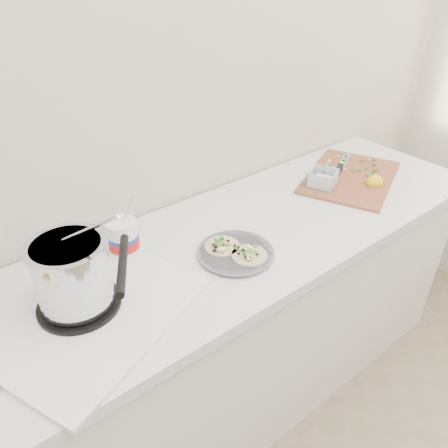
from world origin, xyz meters
TOP-DOWN VIEW (x-y plane):
  - counter at (0.00, 1.43)m, footprint 2.44×0.66m
  - stove at (-0.48, 1.40)m, footprint 0.73×0.71m
  - taco_plate at (0.03, 1.33)m, footprint 0.26×0.26m
  - tub at (-0.25, 1.57)m, footprint 0.10×0.10m
  - cutboard at (0.77, 1.45)m, footprint 0.60×0.52m

SIDE VIEW (x-z plane):
  - counter at x=0.00m, z-range 0.00..0.90m
  - taco_plate at x=0.03m, z-range 0.90..0.94m
  - cutboard at x=0.77m, z-range 0.88..0.96m
  - tub at x=-0.25m, z-range 0.85..1.08m
  - stove at x=-0.48m, z-range 0.85..1.13m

